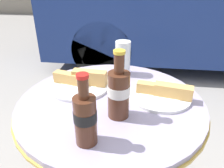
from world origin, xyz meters
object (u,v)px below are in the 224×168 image
cola_bottle_left (119,92)px  bistro_table (111,133)px  parked_car (195,13)px  drinking_glass (123,60)px  cola_bottle_right (85,118)px  lunch_plate_near (162,94)px  lunch_plate_far (80,82)px

cola_bottle_left → bistro_table: bearing=112.0°
bistro_table → parked_car: (0.83, 2.46, 0.08)m
bistro_table → drinking_glass: (0.02, 0.24, 0.23)m
drinking_glass → cola_bottle_right: bearing=-97.6°
cola_bottle_left → lunch_plate_near: size_ratio=0.98×
drinking_glass → parked_car: bearing=70.2°
cola_bottle_right → drinking_glass: bearing=82.4°
cola_bottle_right → lunch_plate_far: (-0.10, 0.32, -0.06)m
drinking_glass → parked_car: parked_car is taller
bistro_table → lunch_plate_near: lunch_plate_near is taller
cola_bottle_left → drinking_glass: bearing=92.4°
cola_bottle_left → lunch_plate_far: 0.27m
cola_bottle_left → cola_bottle_right: (-0.08, -0.14, -0.01)m
drinking_glass → parked_car: (0.80, 2.22, -0.15)m
bistro_table → lunch_plate_far: bearing=147.5°
parked_car → cola_bottle_left: bearing=-107.1°
bistro_table → drinking_glass: size_ratio=4.54×
cola_bottle_right → parked_car: (0.87, 2.69, -0.16)m
bistro_table → lunch_plate_near: (0.19, 0.04, 0.18)m
drinking_glass → lunch_plate_near: bearing=-49.6°
cola_bottle_left → parked_car: parked_car is taller
drinking_glass → lunch_plate_near: (0.17, -0.20, -0.05)m
cola_bottle_left → drinking_glass: size_ratio=1.46×
cola_bottle_right → drinking_glass: 0.48m
bistro_table → cola_bottle_right: size_ratio=3.35×
lunch_plate_far → cola_bottle_left: bearing=-45.7°
bistro_table → cola_bottle_left: bearing=-68.0°
cola_bottle_left → parked_car: (0.79, 2.56, -0.17)m
cola_bottle_right → parked_car: bearing=72.2°
lunch_plate_far → parked_car: 2.56m
cola_bottle_right → lunch_plate_far: 0.34m
cola_bottle_right → parked_car: 2.83m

